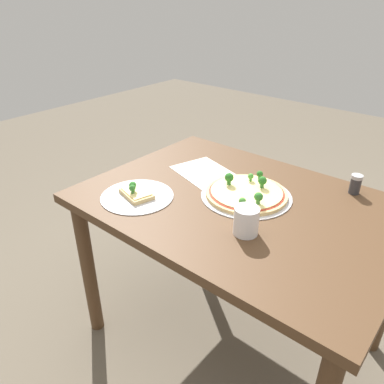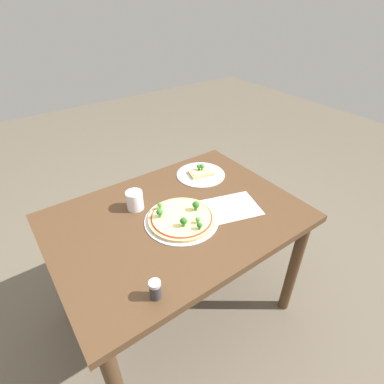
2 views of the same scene
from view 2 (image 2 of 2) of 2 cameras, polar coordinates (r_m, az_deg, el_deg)
name	(u,v)px [view 2 (image 2 of 2)]	position (r m, az deg, el deg)	size (l,w,h in m)	color
ground_plane	(180,307)	(1.98, -2.30, -21.04)	(8.00, 8.00, 0.00)	brown
dining_table	(177,231)	(1.50, -2.86, -7.37)	(1.17, 0.85, 0.73)	#4C331E
pizza_tray_whole	(181,218)	(1.40, -2.06, -5.03)	(0.35, 0.35, 0.07)	#B7B7BC
pizza_tray_slice	(201,173)	(1.73, 1.70, 3.61)	(0.28, 0.28, 0.06)	#B7B7BC
drinking_cup	(135,200)	(1.48, -10.86, -1.56)	(0.08, 0.08, 0.09)	white
condiment_shaker	(155,289)	(1.10, -7.02, -17.95)	(0.04, 0.04, 0.08)	#333338
paper_menu	(231,207)	(1.49, 7.39, -2.93)	(0.27, 0.20, 0.00)	silver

